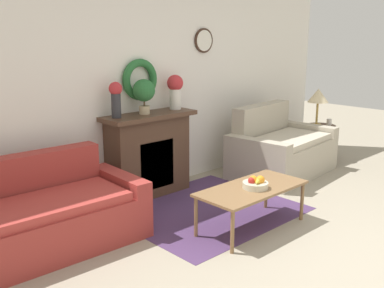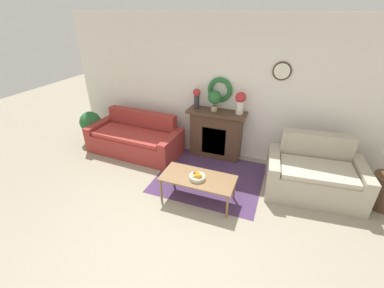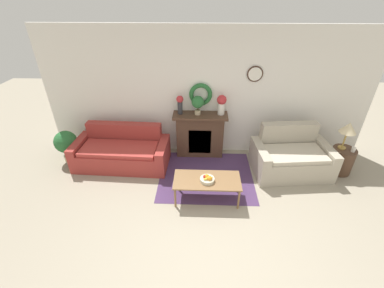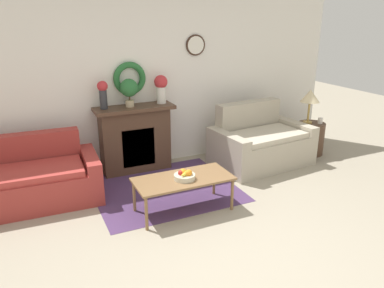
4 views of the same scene
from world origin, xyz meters
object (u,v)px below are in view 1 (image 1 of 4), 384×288
(mug, at_px, (329,122))
(fireplace, at_px, (149,154))
(coffee_table, at_px, (252,191))
(fruit_bowl, at_px, (256,183))
(vase_on_mantel_left, at_px, (116,97))
(vase_on_mantel_right, at_px, (175,89))
(potted_plant_on_mantel, at_px, (144,92))
(couch_left, at_px, (33,220))
(side_table_by_loveseat, at_px, (320,142))
(table_lamp, at_px, (318,96))
(loveseat_right, at_px, (280,150))

(mug, bearing_deg, fireplace, 168.03)
(coffee_table, height_order, fruit_bowl, fruit_bowl)
(vase_on_mantel_left, bearing_deg, fruit_bowl, -69.38)
(vase_on_mantel_right, height_order, potted_plant_on_mantel, vase_on_mantel_right)
(couch_left, bearing_deg, fruit_bowl, -28.59)
(mug, relative_size, potted_plant_on_mantel, 0.24)
(coffee_table, bearing_deg, side_table_by_loveseat, 18.31)
(vase_on_mantel_right, bearing_deg, vase_on_mantel_left, 180.00)
(table_lamp, distance_m, vase_on_mantel_left, 3.28)
(coffee_table, height_order, table_lamp, table_lamp)
(loveseat_right, xyz_separation_m, table_lamp, (0.97, 0.05, 0.65))
(loveseat_right, distance_m, vase_on_mantel_right, 1.77)
(fireplace, distance_m, vase_on_mantel_right, 0.85)
(vase_on_mantel_left, bearing_deg, coffee_table, -68.91)
(coffee_table, height_order, vase_on_mantel_right, vase_on_mantel_right)
(couch_left, bearing_deg, table_lamp, 1.33)
(mug, height_order, vase_on_mantel_right, vase_on_mantel_right)
(fireplace, xyz_separation_m, mug, (2.97, -0.63, 0.08))
(fruit_bowl, bearing_deg, mug, 17.06)
(fireplace, relative_size, coffee_table, 0.99)
(fruit_bowl, height_order, vase_on_mantel_right, vase_on_mantel_right)
(couch_left, bearing_deg, fireplace, 17.20)
(loveseat_right, bearing_deg, side_table_by_loveseat, -5.06)
(vase_on_mantel_left, height_order, vase_on_mantel_right, vase_on_mantel_right)
(fruit_bowl, distance_m, potted_plant_on_mantel, 1.68)
(loveseat_right, height_order, potted_plant_on_mantel, potted_plant_on_mantel)
(fruit_bowl, xyz_separation_m, vase_on_mantel_right, (0.29, 1.50, 0.76))
(table_lamp, bearing_deg, mug, -38.16)
(coffee_table, distance_m, table_lamp, 2.89)
(fruit_bowl, bearing_deg, coffee_table, 93.32)
(table_lamp, relative_size, vase_on_mantel_left, 1.42)
(loveseat_right, relative_size, coffee_table, 1.36)
(side_table_by_loveseat, relative_size, vase_on_mantel_left, 1.36)
(loveseat_right, distance_m, potted_plant_on_mantel, 2.18)
(table_lamp, xyz_separation_m, vase_on_mantel_right, (-2.38, 0.51, 0.26))
(side_table_by_loveseat, xyz_separation_m, vase_on_mantel_left, (-3.29, 0.56, 0.95))
(couch_left, relative_size, side_table_by_loveseat, 3.68)
(fireplace, height_order, fruit_bowl, fireplace)
(mug, bearing_deg, fruit_bowl, -162.94)
(mug, bearing_deg, coffee_table, -163.75)
(loveseat_right, xyz_separation_m, fruit_bowl, (-1.70, -0.93, 0.15))
(fireplace, height_order, couch_left, fireplace)
(mug, distance_m, vase_on_mantel_left, 3.51)
(loveseat_right, distance_m, table_lamp, 1.17)
(fireplace, distance_m, vase_on_mantel_left, 0.83)
(loveseat_right, relative_size, vase_on_mantel_left, 4.00)
(fruit_bowl, height_order, side_table_by_loveseat, fruit_bowl)
(loveseat_right, xyz_separation_m, coffee_table, (-1.70, -0.89, 0.06))
(coffee_table, relative_size, vase_on_mantel_left, 2.94)
(side_table_by_loveseat, xyz_separation_m, table_lamp, (-0.06, 0.04, 0.71))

